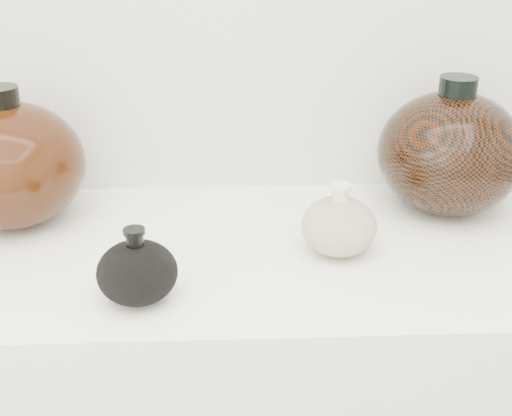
{
  "coord_description": "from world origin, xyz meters",
  "views": [
    {
      "loc": [
        -0.01,
        -0.05,
        1.43
      ],
      "look_at": [
        0.03,
        0.92,
        0.98
      ],
      "focal_mm": 50.0,
      "sensor_mm": 36.0,
      "label": 1
    }
  ],
  "objects_px": {
    "cream_gourd_vase": "(339,225)",
    "right_round_pot": "(450,152)",
    "left_round_pot": "(10,164)",
    "black_gourd_vase": "(137,272)"
  },
  "relations": [
    {
      "from": "cream_gourd_vase",
      "to": "left_round_pot",
      "type": "distance_m",
      "value": 0.55
    },
    {
      "from": "cream_gourd_vase",
      "to": "right_round_pot",
      "type": "distance_m",
      "value": 0.27
    },
    {
      "from": "black_gourd_vase",
      "to": "left_round_pot",
      "type": "xyz_separation_m",
      "value": [
        -0.23,
        0.26,
        0.06
      ]
    },
    {
      "from": "right_round_pot",
      "to": "left_round_pot",
      "type": "bearing_deg",
      "value": -178.29
    },
    {
      "from": "cream_gourd_vase",
      "to": "right_round_pot",
      "type": "bearing_deg",
      "value": 35.9
    },
    {
      "from": "black_gourd_vase",
      "to": "left_round_pot",
      "type": "relative_size",
      "value": 0.39
    },
    {
      "from": "right_round_pot",
      "to": "black_gourd_vase",
      "type": "bearing_deg",
      "value": -151.07
    },
    {
      "from": "black_gourd_vase",
      "to": "right_round_pot",
      "type": "distance_m",
      "value": 0.58
    },
    {
      "from": "left_round_pot",
      "to": "right_round_pot",
      "type": "distance_m",
      "value": 0.74
    },
    {
      "from": "cream_gourd_vase",
      "to": "left_round_pot",
      "type": "xyz_separation_m",
      "value": [
        -0.53,
        0.13,
        0.06
      ]
    }
  ]
}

